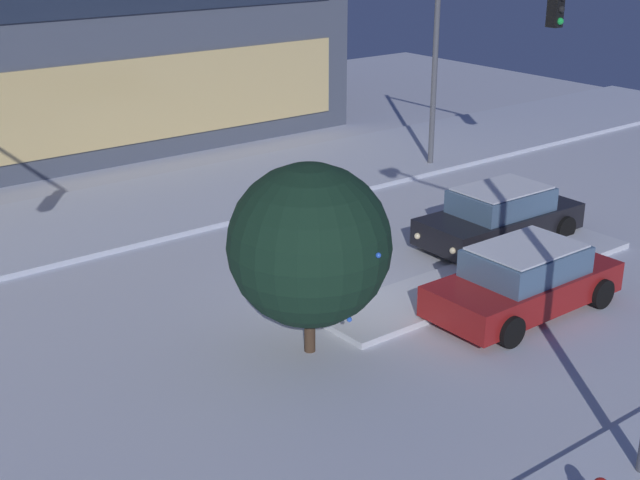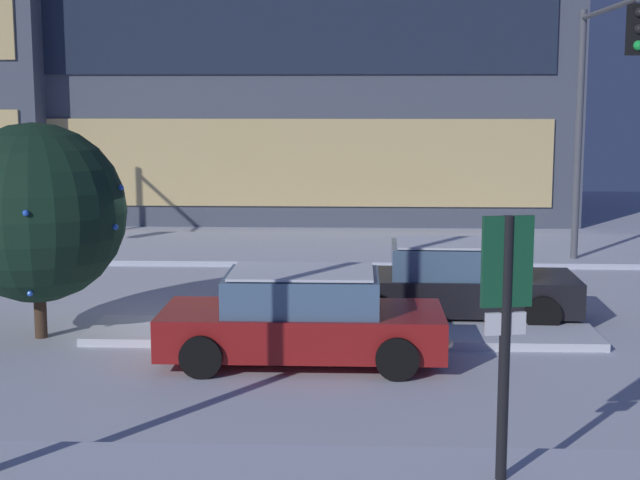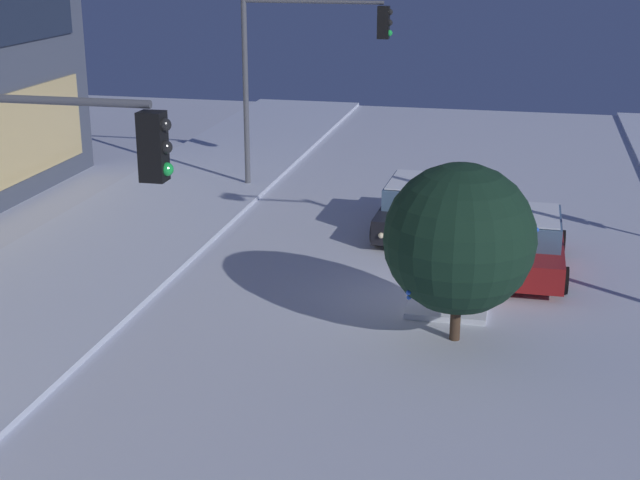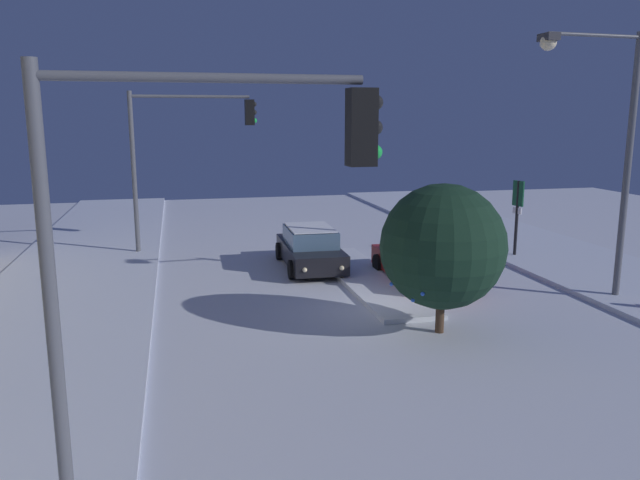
{
  "view_description": "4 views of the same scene",
  "coord_description": "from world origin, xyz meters",
  "px_view_note": "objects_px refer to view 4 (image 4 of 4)",
  "views": [
    {
      "loc": [
        -10.94,
        -12.97,
        8.11
      ],
      "look_at": [
        0.12,
        1.24,
        1.25
      ],
      "focal_mm": 48.84,
      "sensor_mm": 36.0,
      "label": 1
    },
    {
      "loc": [
        3.81,
        -16.88,
        4.21
      ],
      "look_at": [
        3.1,
        1.1,
        1.48
      ],
      "focal_mm": 52.83,
      "sensor_mm": 36.0,
      "label": 2
    },
    {
      "loc": [
        -19.84,
        -2.02,
        8.05
      ],
      "look_at": [
        -0.09,
        2.42,
        1.43
      ],
      "focal_mm": 51.95,
      "sensor_mm": 36.0,
      "label": 3
    },
    {
      "loc": [
        -15.62,
        5.5,
        5.37
      ],
      "look_at": [
        2.62,
        1.22,
        1.63
      ],
      "focal_mm": 34.68,
      "sensor_mm": 36.0,
      "label": 4
    }
  ],
  "objects_px": {
    "car_far": "(310,248)",
    "car_near": "(419,261)",
    "traffic_light_corner_far_left": "(189,211)",
    "decorated_tree_left_of_median": "(443,246)",
    "street_lamp_arched": "(605,129)",
    "parking_info_sign": "(517,209)",
    "traffic_light_corner_far_right": "(183,141)"
  },
  "relations": [
    {
      "from": "car_far",
      "to": "car_near",
      "type": "bearing_deg",
      "value": 49.61
    },
    {
      "from": "traffic_light_corner_far_left",
      "to": "decorated_tree_left_of_median",
      "type": "distance_m",
      "value": 8.89
    },
    {
      "from": "car_near",
      "to": "street_lamp_arched",
      "type": "xyz_separation_m",
      "value": [
        -3.25,
        -4.11,
        4.32
      ]
    },
    {
      "from": "street_lamp_arched",
      "to": "car_far",
      "type": "bearing_deg",
      "value": -43.01
    },
    {
      "from": "car_far",
      "to": "decorated_tree_left_of_median",
      "type": "xyz_separation_m",
      "value": [
        -7.48,
        -1.73,
        1.52
      ]
    },
    {
      "from": "decorated_tree_left_of_median",
      "to": "car_near",
      "type": "bearing_deg",
      "value": -16.05
    },
    {
      "from": "decorated_tree_left_of_median",
      "to": "car_far",
      "type": "bearing_deg",
      "value": 13.03
    },
    {
      "from": "traffic_light_corner_far_left",
      "to": "street_lamp_arched",
      "type": "bearing_deg",
      "value": 32.69
    },
    {
      "from": "car_near",
      "to": "street_lamp_arched",
      "type": "relative_size",
      "value": 0.6
    },
    {
      "from": "parking_info_sign",
      "to": "decorated_tree_left_of_median",
      "type": "distance_m",
      "value": 9.53
    },
    {
      "from": "street_lamp_arched",
      "to": "decorated_tree_left_of_median",
      "type": "distance_m",
      "value": 6.31
    },
    {
      "from": "traffic_light_corner_far_right",
      "to": "parking_info_sign",
      "type": "distance_m",
      "value": 13.18
    },
    {
      "from": "traffic_light_corner_far_right",
      "to": "decorated_tree_left_of_median",
      "type": "height_order",
      "value": "traffic_light_corner_far_right"
    },
    {
      "from": "traffic_light_corner_far_left",
      "to": "traffic_light_corner_far_right",
      "type": "xyz_separation_m",
      "value": [
        17.16,
        -0.22,
        0.24
      ]
    },
    {
      "from": "street_lamp_arched",
      "to": "parking_info_sign",
      "type": "relative_size",
      "value": 2.56
    },
    {
      "from": "parking_info_sign",
      "to": "decorated_tree_left_of_median",
      "type": "relative_size",
      "value": 0.79
    },
    {
      "from": "car_near",
      "to": "car_far",
      "type": "bearing_deg",
      "value": 48.22
    },
    {
      "from": "car_far",
      "to": "parking_info_sign",
      "type": "distance_m",
      "value": 8.13
    },
    {
      "from": "street_lamp_arched",
      "to": "parking_info_sign",
      "type": "distance_m",
      "value": 6.53
    },
    {
      "from": "car_near",
      "to": "street_lamp_arched",
      "type": "bearing_deg",
      "value": -128.39
    },
    {
      "from": "traffic_light_corner_far_left",
      "to": "decorated_tree_left_of_median",
      "type": "xyz_separation_m",
      "value": [
        6.03,
        -6.22,
        -1.99
      ]
    },
    {
      "from": "parking_info_sign",
      "to": "decorated_tree_left_of_median",
      "type": "height_order",
      "value": "decorated_tree_left_of_median"
    },
    {
      "from": "traffic_light_corner_far_right",
      "to": "parking_info_sign",
      "type": "bearing_deg",
      "value": -17.91
    },
    {
      "from": "street_lamp_arched",
      "to": "parking_info_sign",
      "type": "height_order",
      "value": "street_lamp_arched"
    },
    {
      "from": "traffic_light_corner_far_right",
      "to": "street_lamp_arched",
      "type": "distance_m",
      "value": 15.01
    },
    {
      "from": "car_far",
      "to": "traffic_light_corner_far_left",
      "type": "relative_size",
      "value": 0.78
    },
    {
      "from": "traffic_light_corner_far_left",
      "to": "street_lamp_arched",
      "type": "relative_size",
      "value": 0.78
    },
    {
      "from": "car_far",
      "to": "parking_info_sign",
      "type": "bearing_deg",
      "value": 89.04
    },
    {
      "from": "traffic_light_corner_far_right",
      "to": "car_near",
      "type": "bearing_deg",
      "value": -41.03
    },
    {
      "from": "parking_info_sign",
      "to": "traffic_light_corner_far_left",
      "type": "bearing_deg",
      "value": 34.57
    },
    {
      "from": "car_far",
      "to": "parking_info_sign",
      "type": "height_order",
      "value": "parking_info_sign"
    },
    {
      "from": "car_near",
      "to": "parking_info_sign",
      "type": "height_order",
      "value": "parking_info_sign"
    }
  ]
}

